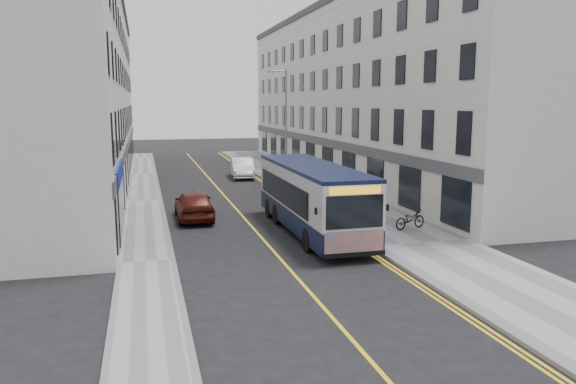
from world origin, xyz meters
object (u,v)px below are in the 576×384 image
streetlamp (285,126)px  city_bus (312,196)px  pedestrian_near (354,183)px  car_white (242,168)px  car_maroon (194,204)px  bicycle (410,219)px  pedestrian_far (324,170)px

streetlamp → city_bus: bearing=-98.4°
pedestrian_near → car_white: size_ratio=0.37×
pedestrian_near → car_maroon: (-10.04, -3.50, -0.22)m
bicycle → pedestrian_near: size_ratio=0.99×
city_bus → car_white: size_ratio=2.29×
streetlamp → car_white: size_ratio=1.70×
pedestrian_near → streetlamp: bearing=111.4°
pedestrian_far → bicycle: bearing=-111.3°
streetlamp → pedestrian_far: (3.83, 3.34, -3.47)m
city_bus → pedestrian_near: size_ratio=6.19×
pedestrian_near → car_maroon: size_ratio=0.38×
city_bus → bicycle: size_ratio=6.25×
bicycle → pedestrian_far: 16.14m
bicycle → pedestrian_near: bearing=-20.7°
streetlamp → car_white: bearing=101.5°
pedestrian_near → pedestrian_far: (0.48, 7.38, -0.08)m
streetlamp → car_white: 8.60m
streetlamp → pedestrian_far: streetlamp is taller
pedestrian_near → city_bus: bearing=-141.4°
pedestrian_far → car_maroon: 15.13m
city_bus → pedestrian_far: bearing=69.8°
bicycle → car_white: 20.86m
bicycle → car_white: bearing=-4.8°
pedestrian_far → streetlamp: bearing=-156.4°
city_bus → pedestrian_near: city_bus is taller
car_white → city_bus: bearing=-85.0°
car_white → car_maroon: bearing=-103.1°
city_bus → car_white: 19.54m
bicycle → car_white: car_white is taller
bicycle → city_bus: bearing=62.0°
streetlamp → city_bus: (-1.76, -11.87, -2.67)m
city_bus → pedestrian_far: (5.59, 15.21, -0.80)m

